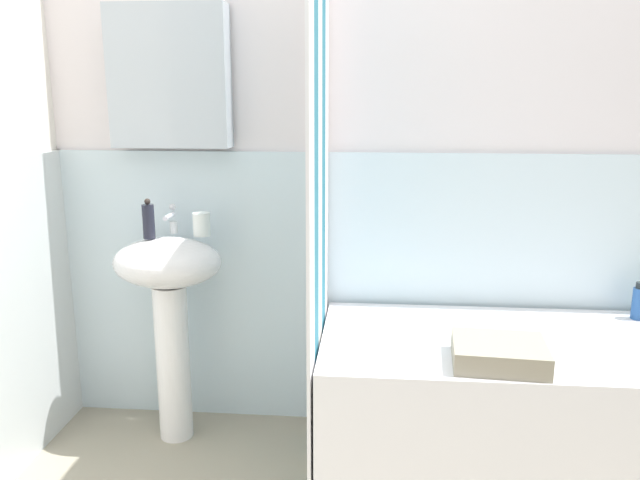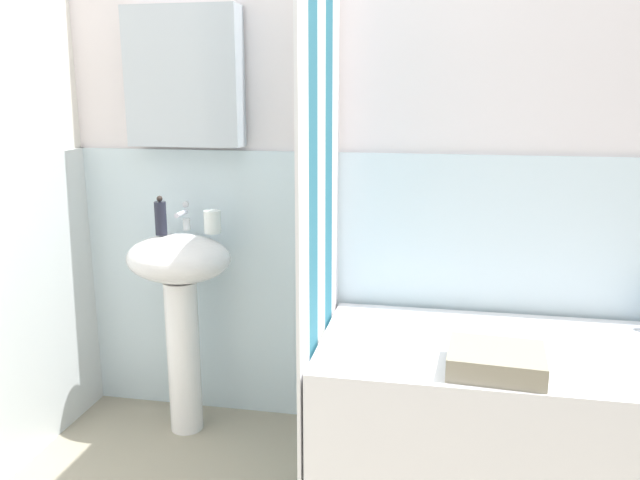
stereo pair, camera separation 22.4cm
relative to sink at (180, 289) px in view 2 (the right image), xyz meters
name	(u,v)px [view 2 (the right image)]	position (x,y,z in m)	size (l,w,h in m)	color
wall_back_tiled	(417,168)	(0.95, 0.23, 0.50)	(3.60, 0.18, 2.40)	silver
sink	(180,289)	(0.00, 0.00, 0.00)	(0.44, 0.34, 0.87)	white
faucet	(185,217)	(0.00, 0.08, 0.29)	(0.03, 0.12, 0.12)	silver
soap_dispenser	(161,217)	(-0.07, -0.01, 0.31)	(0.05, 0.05, 0.16)	#212230
toothbrush_cup	(212,222)	(0.13, 0.06, 0.28)	(0.07, 0.07, 0.09)	white
bathtub	(517,419)	(1.36, -0.17, -0.36)	(1.43, 0.73, 0.56)	white
shower_curtain	(320,218)	(0.63, -0.17, 0.36)	(0.01, 0.73, 2.00)	white
towel_folded	(496,361)	(1.25, -0.39, -0.04)	(0.30, 0.25, 0.08)	gray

